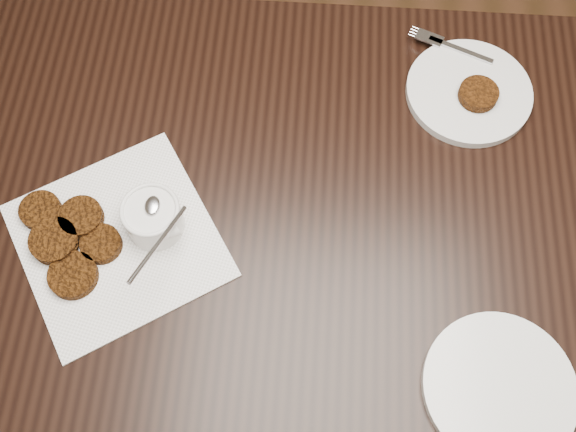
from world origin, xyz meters
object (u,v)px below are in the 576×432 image
at_px(table, 330,298).
at_px(napkin, 118,240).
at_px(plate_with_patty, 470,89).
at_px(sauce_ramekin, 149,208).
at_px(plate_empty, 499,388).

distance_m(table, napkin, 0.51).
relative_size(table, napkin, 4.83).
bearing_deg(plate_with_patty, table, -128.41).
bearing_deg(sauce_ramekin, plate_with_patty, 29.56).
relative_size(table, plate_empty, 6.40).
xyz_separation_m(napkin, sauce_ramekin, (0.05, 0.03, 0.06)).
bearing_deg(sauce_ramekin, table, 4.66).
xyz_separation_m(napkin, plate_empty, (0.55, -0.18, 0.01)).
xyz_separation_m(sauce_ramekin, plate_with_patty, (0.48, 0.27, -0.05)).
bearing_deg(sauce_ramekin, napkin, -153.48).
relative_size(sauce_ramekin, plate_empty, 0.58).
relative_size(napkin, plate_empty, 1.32).
bearing_deg(plate_with_patty, napkin, -150.75).
bearing_deg(sauce_ramekin, plate_empty, -22.63).
relative_size(table, plate_with_patty, 6.44).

